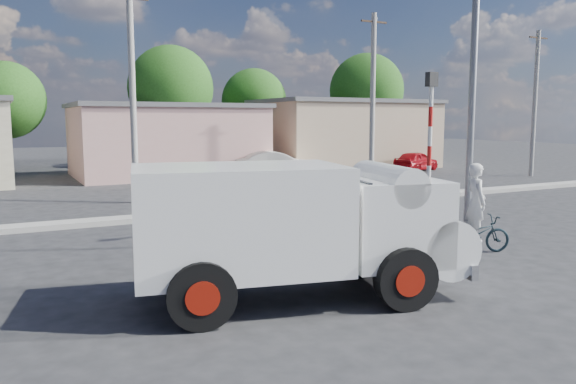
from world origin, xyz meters
name	(u,v)px	position (x,y,z in m)	size (l,w,h in m)	color
ground_plane	(358,270)	(0.00, 0.00, 0.00)	(120.00, 120.00, 0.00)	#262628
median	(223,212)	(0.00, 8.00, 0.08)	(40.00, 0.80, 0.16)	#99968E
truck	(303,225)	(-1.95, -1.09, 1.33)	(6.14, 3.31, 2.41)	black
bicycle	(475,234)	(3.40, 0.05, 0.45)	(0.60, 1.73, 0.91)	black
cyclist	(475,214)	(3.40, 0.05, 0.93)	(0.68, 0.44, 1.86)	silver
car_cream	(275,164)	(6.85, 17.97, 0.72)	(1.53, 4.39, 1.45)	beige
car_red	(416,161)	(16.36, 17.49, 0.61)	(1.45, 3.60, 1.23)	#A40910
traffic_pole	(430,142)	(3.20, 1.50, 2.59)	(0.28, 0.18, 4.36)	red
streetlight	(469,49)	(4.14, 1.20, 4.96)	(2.34, 0.22, 9.00)	slate
building_row	(151,138)	(1.10, 22.00, 2.13)	(37.80, 7.30, 4.44)	#BCAF8E
tree_row	(166,92)	(3.76, 28.45, 4.99)	(43.62, 7.43, 8.42)	#38281E
utility_poles	(260,98)	(3.25, 12.00, 4.07)	(35.40, 0.24, 8.00)	#99968E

